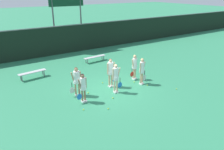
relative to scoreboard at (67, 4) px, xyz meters
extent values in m
plane|color=#2D7F56|center=(-1.46, -9.98, -4.42)|extent=(140.00, 140.00, 0.00)
cube|color=black|center=(-1.46, -0.88, -3.14)|extent=(60.00, 0.06, 2.56)
cube|color=slate|center=(-1.46, -0.88, -1.82)|extent=(60.00, 0.08, 0.08)
cylinder|color=#515156|center=(-1.39, 0.00, -1.57)|extent=(0.14, 0.14, 5.70)
cylinder|color=#515156|center=(1.39, 0.00, -1.57)|extent=(0.14, 0.14, 5.70)
cube|color=#B2B2B7|center=(-5.06, -5.57, -3.96)|extent=(1.90, 0.57, 0.04)
cylinder|color=slate|center=(-4.31, -5.36, -4.20)|extent=(0.06, 0.06, 0.43)
cylinder|color=slate|center=(-4.28, -5.61, -4.20)|extent=(0.06, 0.06, 0.43)
cylinder|color=slate|center=(-5.83, -5.53, -4.20)|extent=(0.06, 0.06, 0.43)
cylinder|color=slate|center=(-5.81, -5.78, -4.20)|extent=(0.06, 0.06, 0.43)
cube|color=#B2B2B7|center=(0.30, -4.64, -4.00)|extent=(1.99, 0.49, 0.04)
cylinder|color=slate|center=(1.10, -4.46, -4.22)|extent=(0.06, 0.06, 0.39)
cylinder|color=slate|center=(1.12, -4.71, -4.22)|extent=(0.06, 0.06, 0.39)
cylinder|color=slate|center=(-0.52, -4.56, -4.22)|extent=(0.06, 0.06, 0.39)
cylinder|color=slate|center=(-0.50, -4.82, -4.22)|extent=(0.06, 0.06, 0.39)
cylinder|color=#8C664C|center=(-3.55, -10.47, -4.03)|extent=(0.10, 0.10, 0.77)
cylinder|color=#8C664C|center=(-3.71, -10.48, -4.03)|extent=(0.10, 0.10, 0.77)
cube|color=white|center=(-3.55, -10.50, -4.37)|extent=(0.13, 0.25, 0.09)
cube|color=white|center=(-3.71, -10.51, -4.37)|extent=(0.13, 0.25, 0.09)
cylinder|color=white|center=(-3.63, -10.48, -3.56)|extent=(0.34, 0.34, 0.24)
cylinder|color=white|center=(-3.63, -10.48, -3.33)|extent=(0.30, 0.30, 0.63)
sphere|color=#8C664C|center=(-3.63, -10.48, -2.91)|extent=(0.21, 0.21, 0.21)
sphere|color=black|center=(-3.63, -10.46, -2.88)|extent=(0.19, 0.19, 0.19)
cylinder|color=#8C664C|center=(-3.82, -10.49, -3.34)|extent=(0.20, 0.09, 0.60)
cylinder|color=#8C664C|center=(-3.45, -10.46, -3.34)|extent=(0.08, 0.08, 0.60)
cylinder|color=black|center=(-3.90, -10.52, -3.72)|extent=(0.03, 0.03, 0.25)
ellipsoid|color=blue|center=(-3.90, -10.52, -4.02)|extent=(0.29, 0.03, 0.35)
cylinder|color=beige|center=(-1.46, -10.49, -4.00)|extent=(0.10, 0.10, 0.84)
cylinder|color=beige|center=(-1.62, -10.46, -4.00)|extent=(0.10, 0.10, 0.84)
cube|color=white|center=(-1.46, -10.52, -4.37)|extent=(0.15, 0.26, 0.09)
cube|color=white|center=(-1.62, -10.49, -4.37)|extent=(0.15, 0.26, 0.09)
cylinder|color=white|center=(-1.54, -10.47, -3.50)|extent=(0.33, 0.33, 0.21)
cylinder|color=white|center=(-1.54, -10.47, -3.22)|extent=(0.29, 0.29, 0.71)
sphere|color=beige|center=(-1.54, -10.47, -2.77)|extent=(0.20, 0.20, 0.20)
sphere|color=#D8B772|center=(-1.53, -10.46, -2.74)|extent=(0.18, 0.18, 0.18)
cylinder|color=beige|center=(-1.36, -10.51, -3.23)|extent=(0.22, 0.11, 0.68)
cylinder|color=beige|center=(-1.71, -10.45, -3.23)|extent=(0.08, 0.08, 0.68)
cylinder|color=black|center=(-1.28, -10.54, -3.66)|extent=(0.03, 0.03, 0.26)
ellipsoid|color=blue|center=(-1.28, -10.54, -3.97)|extent=(0.29, 0.03, 0.36)
cylinder|color=tan|center=(0.59, -10.36, -4.00)|extent=(0.10, 0.10, 0.82)
cylinder|color=tan|center=(0.44, -10.39, -4.00)|extent=(0.10, 0.10, 0.82)
cube|color=white|center=(0.60, -10.39, -4.37)|extent=(0.15, 0.25, 0.09)
cube|color=white|center=(0.44, -10.42, -4.37)|extent=(0.15, 0.25, 0.09)
cylinder|color=white|center=(0.52, -10.37, -3.51)|extent=(0.32, 0.32, 0.26)
cylinder|color=white|center=(0.52, -10.37, -3.26)|extent=(0.28, 0.28, 0.68)
sphere|color=tan|center=(0.52, -10.37, -2.81)|extent=(0.21, 0.21, 0.21)
sphere|color=#D8B772|center=(0.51, -10.35, -2.78)|extent=(0.19, 0.19, 0.19)
cylinder|color=tan|center=(0.69, -10.35, -3.27)|extent=(0.22, 0.11, 0.65)
cylinder|color=tan|center=(0.35, -10.40, -3.27)|extent=(0.08, 0.08, 0.65)
cylinder|color=black|center=(0.78, -10.35, -3.69)|extent=(0.03, 0.03, 0.29)
ellipsoid|color=silver|center=(0.78, -10.35, -4.04)|extent=(0.29, 0.03, 0.40)
cylinder|color=tan|center=(-3.49, -9.61, -4.01)|extent=(0.10, 0.10, 0.81)
cylinder|color=tan|center=(-3.68, -9.57, -4.01)|extent=(0.10, 0.10, 0.81)
cube|color=white|center=(-3.50, -9.64, -4.37)|extent=(0.15, 0.26, 0.09)
cube|color=white|center=(-3.69, -9.60, -4.37)|extent=(0.15, 0.26, 0.09)
cylinder|color=white|center=(-3.59, -9.59, -3.54)|extent=(0.41, 0.41, 0.19)
cylinder|color=white|center=(-3.59, -9.59, -3.27)|extent=(0.36, 0.36, 0.67)
sphere|color=tan|center=(-3.59, -9.59, -2.83)|extent=(0.21, 0.21, 0.21)
sphere|color=#4C331E|center=(-3.58, -9.57, -2.81)|extent=(0.19, 0.19, 0.19)
cylinder|color=tan|center=(-3.80, -9.55, -3.29)|extent=(0.22, 0.11, 0.63)
cylinder|color=tan|center=(-3.38, -9.63, -3.29)|extent=(0.08, 0.08, 0.63)
cylinder|color=black|center=(-3.88, -9.56, -3.70)|extent=(0.03, 0.03, 0.28)
ellipsoid|color=silver|center=(-3.88, -9.56, -4.04)|extent=(0.31, 0.03, 0.39)
cylinder|color=tan|center=(-1.25, -9.62, -3.98)|extent=(0.10, 0.10, 0.86)
cylinder|color=tan|center=(-1.44, -9.61, -3.98)|extent=(0.10, 0.10, 0.86)
cube|color=white|center=(-1.25, -9.65, -4.37)|extent=(0.12, 0.24, 0.09)
cube|color=white|center=(-1.44, -9.64, -4.37)|extent=(0.12, 0.24, 0.09)
cylinder|color=white|center=(-1.34, -9.61, -3.48)|extent=(0.39, 0.39, 0.19)
cylinder|color=white|center=(-1.34, -9.61, -3.18)|extent=(0.34, 0.34, 0.74)
sphere|color=tan|center=(-1.34, -9.61, -2.72)|extent=(0.20, 0.20, 0.20)
sphere|color=#4C331E|center=(-1.34, -9.59, -2.69)|extent=(0.18, 0.18, 0.18)
cylinder|color=tan|center=(-1.14, -9.62, -3.19)|extent=(0.22, 0.08, 0.70)
cylinder|color=tan|center=(-1.54, -9.61, -3.19)|extent=(0.08, 0.08, 0.70)
cylinder|color=black|center=(-1.06, -9.64, -3.64)|extent=(0.03, 0.03, 0.27)
ellipsoid|color=blue|center=(-1.06, -9.64, -3.96)|extent=(0.32, 0.03, 0.38)
cylinder|color=tan|center=(0.74, -9.44, -4.01)|extent=(0.10, 0.10, 0.81)
cylinder|color=tan|center=(0.58, -9.48, -4.01)|extent=(0.10, 0.10, 0.81)
cube|color=white|center=(0.75, -9.47, -4.37)|extent=(0.16, 0.26, 0.09)
cube|color=white|center=(0.59, -9.51, -4.37)|extent=(0.16, 0.26, 0.09)
cylinder|color=white|center=(0.66, -9.46, -3.53)|extent=(0.34, 0.34, 0.22)
cylinder|color=white|center=(0.66, -9.46, -3.27)|extent=(0.30, 0.30, 0.67)
sphere|color=tan|center=(0.66, -9.46, -2.83)|extent=(0.21, 0.21, 0.21)
sphere|color=#D8B772|center=(0.66, -9.44, -2.81)|extent=(0.19, 0.19, 0.19)
cylinder|color=tan|center=(0.48, -9.50, -3.29)|extent=(0.22, 0.12, 0.63)
cylinder|color=tan|center=(0.83, -9.42, -3.29)|extent=(0.08, 0.08, 0.63)
cylinder|color=black|center=(0.40, -9.53, -3.68)|extent=(0.03, 0.03, 0.25)
ellipsoid|color=red|center=(0.40, -9.53, -3.99)|extent=(0.28, 0.03, 0.35)
sphere|color=#CCE033|center=(0.31, -9.92, -4.38)|extent=(0.07, 0.07, 0.07)
sphere|color=#CCE033|center=(-1.50, -8.90, -4.38)|extent=(0.07, 0.07, 0.07)
sphere|color=#CCE033|center=(1.80, -12.17, -4.38)|extent=(0.07, 0.07, 0.07)
sphere|color=#CCE033|center=(-4.05, -11.28, -4.38)|extent=(0.07, 0.07, 0.07)
sphere|color=#CCE033|center=(-2.96, -9.70, -4.38)|extent=(0.07, 0.07, 0.07)
sphere|color=#CCE033|center=(-2.11, -11.04, -4.38)|extent=(0.07, 0.07, 0.07)
sphere|color=#CCE033|center=(0.69, -10.77, -4.38)|extent=(0.07, 0.07, 0.07)
sphere|color=#CCE033|center=(-2.95, -11.89, -4.38)|extent=(0.07, 0.07, 0.07)
camera|label=1|loc=(-8.10, -20.10, 1.30)|focal=35.00mm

